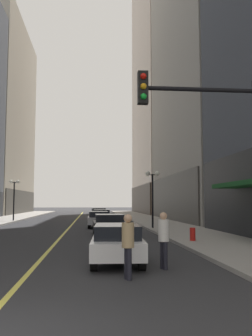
% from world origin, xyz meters
% --- Properties ---
extents(ground_plane, '(200.00, 200.00, 0.00)m').
position_xyz_m(ground_plane, '(0.00, 35.00, 0.00)').
color(ground_plane, '#2D2D30').
extents(sidewalk_right, '(4.50, 78.00, 0.15)m').
position_xyz_m(sidewalk_right, '(8.25, 35.00, 0.07)').
color(sidewalk_right, '#9E9991').
rests_on(sidewalk_right, ground).
extents(lane_centre_stripe, '(0.16, 70.00, 0.01)m').
position_xyz_m(lane_centre_stripe, '(0.00, 35.00, 0.00)').
color(lane_centre_stripe, '#E5D64C').
rests_on(lane_centre_stripe, ground).
extents(building_right_far, '(11.97, 26.00, 52.13)m').
position_xyz_m(building_right_far, '(16.39, 60.00, 25.98)').
color(building_right_far, gray).
rests_on(building_right_far, ground).
extents(storefront_awning_right, '(1.60, 6.44, 3.12)m').
position_xyz_m(storefront_awning_right, '(9.69, 12.11, 2.99)').
color(storefront_awning_right, '#144C1E').
rests_on(storefront_awning_right, ground).
extents(car_white, '(1.90, 4.31, 1.32)m').
position_xyz_m(car_white, '(2.72, 7.03, 0.72)').
color(car_white, silver).
rests_on(car_white, ground).
extents(car_black, '(2.01, 4.14, 1.32)m').
position_xyz_m(car_black, '(2.91, 17.57, 0.72)').
color(car_black, black).
rests_on(car_black, ground).
extents(car_silver, '(1.74, 4.18, 1.32)m').
position_xyz_m(car_silver, '(2.37, 24.57, 0.72)').
color(car_silver, '#B7B7BC').
rests_on(car_silver, ground).
extents(car_green, '(1.94, 4.34, 1.32)m').
position_xyz_m(car_green, '(2.79, 31.22, 0.72)').
color(car_green, '#196038').
rests_on(car_green, ground).
extents(car_grey, '(2.11, 4.21, 1.32)m').
position_xyz_m(car_grey, '(2.64, 40.74, 0.72)').
color(car_grey, slate).
rests_on(car_grey, ground).
extents(pedestrian_in_tan_trench, '(0.43, 0.43, 1.76)m').
position_xyz_m(pedestrian_in_tan_trench, '(2.83, 4.34, 1.03)').
color(pedestrian_in_tan_trench, black).
rests_on(pedestrian_in_tan_trench, ground).
extents(pedestrian_in_white_shirt, '(0.45, 0.45, 1.77)m').
position_xyz_m(pedestrian_in_white_shirt, '(4.09, 5.74, 1.04)').
color(pedestrian_in_white_shirt, black).
rests_on(pedestrian_in_white_shirt, ground).
extents(traffic_light_near_right, '(3.43, 0.35, 5.65)m').
position_xyz_m(traffic_light_near_right, '(5.35, 3.95, 3.74)').
color(traffic_light_near_right, black).
rests_on(traffic_light_near_right, ground).
extents(street_lamp_left_far, '(1.06, 0.36, 4.43)m').
position_xyz_m(street_lamp_left_far, '(-6.40, 33.88, 3.26)').
color(street_lamp_left_far, black).
rests_on(street_lamp_left_far, ground).
extents(street_lamp_right_mid, '(1.06, 0.36, 4.43)m').
position_xyz_m(street_lamp_right_mid, '(6.40, 21.68, 3.26)').
color(street_lamp_right_mid, black).
rests_on(street_lamp_right_mid, ground).
extents(fire_hydrant_right, '(0.28, 0.28, 0.80)m').
position_xyz_m(fire_hydrant_right, '(6.90, 12.49, 0.40)').
color(fire_hydrant_right, red).
rests_on(fire_hydrant_right, ground).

